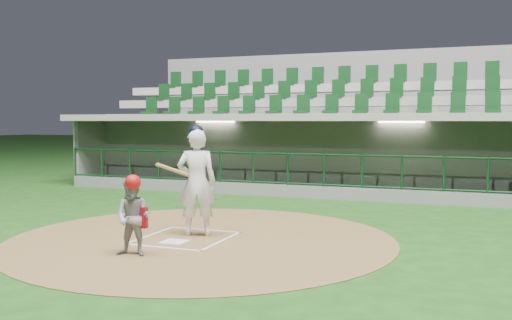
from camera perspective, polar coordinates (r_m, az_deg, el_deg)
The scene contains 8 objects.
ground at distance 11.11m, azimuth -6.37°, elevation -7.54°, with size 120.00×120.00×0.00m, color #163F12.
dirt_circle at distance 10.81m, azimuth -5.44°, elevation -7.83°, with size 7.20×7.20×0.01m, color brown.
home_plate at distance 10.51m, azimuth -8.15°, elevation -8.11°, with size 0.43×0.43×0.02m, color white.
batter_box_chalk at distance 10.85m, azimuth -7.11°, elevation -7.74°, with size 1.55×1.80×0.01m.
dugout_structure at distance 18.25m, azimuth 4.87°, elevation 0.03°, with size 16.40×3.70×3.00m.
seating_deck at distance 21.19m, azimuth 7.33°, elevation 1.82°, with size 17.00×6.72×5.15m.
batter at distance 10.93m, azimuth -5.96°, elevation -2.10°, with size 0.98×1.01×2.12m.
catcher at distance 9.52m, azimuth -12.16°, elevation -5.49°, with size 0.67×0.56×1.33m.
Camera 1 is at (5.04, -9.66, 2.22)m, focal length 40.00 mm.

